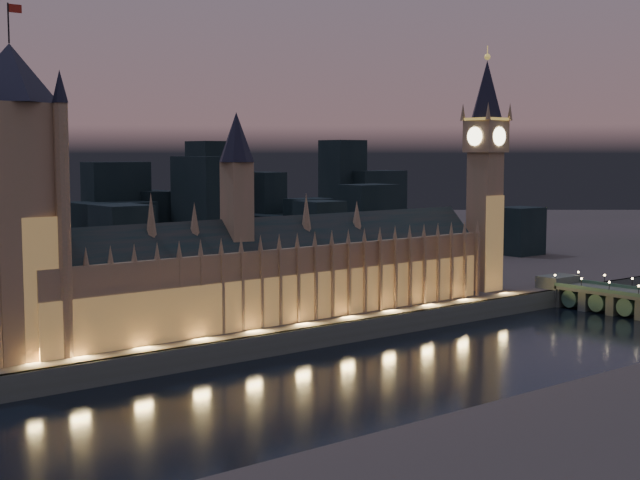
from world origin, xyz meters
TOP-DOWN VIEW (x-y plane):
  - ground_plane at (0.00, 0.00)m, footprint 2000.00×2000.00m
  - embankment_wall at (0.00, 41.00)m, footprint 2000.00×2.50m
  - palace_of_westminster at (-9.16, 61.75)m, footprint 202.00×24.09m
  - victoria_tower at (-110.00, 61.91)m, footprint 31.68×31.68m
  - elizabeth_tower at (108.00, 61.92)m, footprint 18.00×18.00m
  - city_backdrop at (41.45, 248.47)m, footprint 460.61×215.63m

SIDE VIEW (x-z plane):
  - ground_plane at x=0.00m, z-range 0.00..0.00m
  - embankment_wall at x=0.00m, z-range 0.00..8.00m
  - palace_of_westminster at x=-9.16m, z-range -12.63..65.37m
  - city_backdrop at x=41.45m, z-range -5.59..67.38m
  - victoria_tower at x=-110.00m, z-range 7.30..115.66m
  - elizabeth_tower at x=108.00m, z-range 14.49..126.26m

